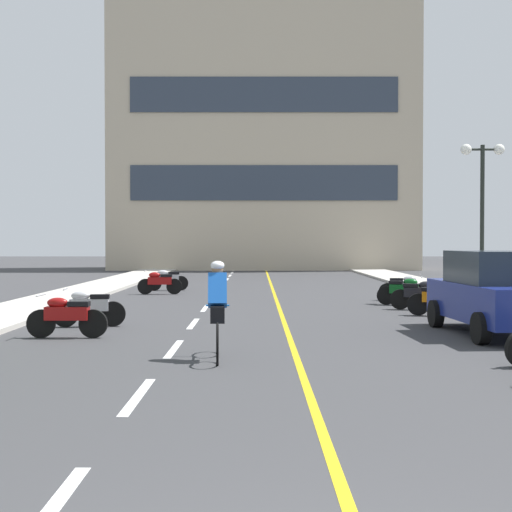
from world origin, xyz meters
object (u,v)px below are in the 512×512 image
parked_car_near (492,293)px  motorcycle_4 (64,316)px  motorcycle_8 (402,290)px  motorcycle_11 (165,279)px  motorcycle_7 (417,294)px  street_lamp_mid (479,186)px  motorcycle_9 (401,287)px  motorcycle_5 (86,307)px  motorcycle_6 (437,298)px  motorcycle_10 (157,282)px  cyclist_rider (215,308)px

parked_car_near → motorcycle_4: bearing=-176.8°
motorcycle_8 → motorcycle_11: (-8.37, 6.59, 0.00)m
parked_car_near → motorcycle_7: bearing=93.5°
street_lamp_mid → motorcycle_4: size_ratio=3.03×
motorcycle_9 → motorcycle_11: 10.02m
motorcycle_5 → motorcycle_6: 9.28m
street_lamp_mid → motorcycle_11: bearing=154.1°
motorcycle_11 → motorcycle_10: bearing=-91.1°
motorcycle_5 → motorcycle_9: same height
street_lamp_mid → parked_car_near: (-2.36, -8.13, -2.97)m
motorcycle_4 → motorcycle_8: bearing=40.8°
street_lamp_mid → parked_car_near: 8.97m
parked_car_near → motorcycle_4: 9.19m
motorcycle_5 → motorcycle_9: size_ratio=1.00×
motorcycle_6 → motorcycle_11: size_ratio=0.99×
motorcycle_5 → motorcycle_6: size_ratio=1.01×
motorcycle_8 → motorcycle_11: size_ratio=0.99×
parked_car_near → motorcycle_8: parked_car_near is taller
motorcycle_4 → motorcycle_5: 1.90m
motorcycle_5 → motorcycle_9: bearing=38.8°
street_lamp_mid → motorcycle_9: 4.25m
motorcycle_11 → motorcycle_6: bearing=-48.4°
motorcycle_4 → motorcycle_10: same height
motorcycle_8 → cyclist_rider: bearing=-117.9°
motorcycle_11 → motorcycle_7: bearing=-43.5°
motorcycle_7 → cyclist_rider: size_ratio=0.95×
motorcycle_7 → motorcycle_10: 10.46m
motorcycle_7 → motorcycle_9: size_ratio=1.00×
street_lamp_mid → motorcycle_8: size_ratio=3.08×
motorcycle_6 → motorcycle_10: (-8.69, 7.71, 0.00)m
street_lamp_mid → motorcycle_4: (-11.52, -8.64, -3.41)m
motorcycle_7 → motorcycle_8: bearing=95.2°
street_lamp_mid → parked_car_near: bearing=-106.2°
motorcycle_4 → motorcycle_9: size_ratio=1.00×
motorcycle_8 → motorcycle_7: bearing=-84.8°
motorcycle_5 → motorcycle_4: bearing=-90.3°
motorcycle_6 → motorcycle_7: bearing=94.9°
motorcycle_10 → cyclist_rider: 15.01m
street_lamp_mid → motorcycle_8: (-2.83, -1.15, -3.41)m
parked_car_near → cyclist_rider: 6.65m
street_lamp_mid → motorcycle_7: street_lamp_mid is taller
motorcycle_8 → motorcycle_11: bearing=141.8°
motorcycle_4 → motorcycle_11: 14.09m
motorcycle_8 → motorcycle_10: same height
motorcycle_5 → motorcycle_7: bearing=25.0°
motorcycle_4 → motorcycle_11: bearing=88.7°
parked_car_near → motorcycle_4: size_ratio=2.52×
motorcycle_5 → motorcycle_6: (8.96, 2.43, 0.00)m
motorcycle_9 → motorcycle_11: size_ratio=1.00×
motorcycle_10 → motorcycle_11: (0.04, 2.04, 0.00)m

